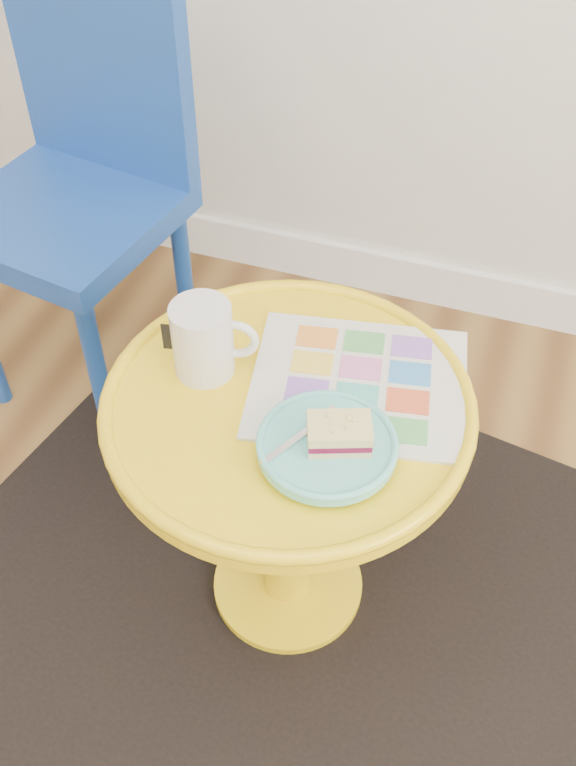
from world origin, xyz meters
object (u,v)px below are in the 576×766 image
(chair, at_px, (82,175))
(mug, at_px, (204,338))
(side_table, at_px, (288,464))
(newspaper, at_px, (359,383))
(plate, at_px, (327,447))

(chair, xyz_separation_m, mug, (0.45, -0.43, 0.07))
(side_table, height_order, newspaper, newspaper)
(mug, distance_m, plate, 0.25)
(mug, relative_size, plate, 0.67)
(chair, bearing_deg, side_table, -28.15)
(chair, distance_m, mug, 0.63)
(side_table, bearing_deg, newspaper, 37.43)
(chair, relative_size, mug, 6.86)
(side_table, distance_m, newspaper, 0.19)
(side_table, xyz_separation_m, plate, (0.08, -0.08, 0.17))
(side_table, xyz_separation_m, chair, (-0.59, 0.46, 0.14))
(newspaper, distance_m, mug, 0.24)
(newspaper, relative_size, mug, 2.45)
(side_table, bearing_deg, plate, -43.24)
(side_table, height_order, plate, plate)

